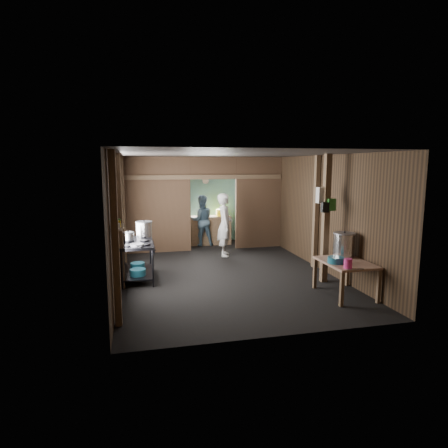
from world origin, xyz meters
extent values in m
cube|color=black|center=(0.00, 0.00, 0.00)|extent=(4.50, 7.00, 0.00)
cube|color=#2C2A27|center=(0.00, 0.00, 2.60)|extent=(4.50, 7.00, 0.00)
cube|color=#442E1C|center=(0.00, 3.50, 1.30)|extent=(4.50, 0.00, 2.60)
cube|color=#442E1C|center=(0.00, -3.50, 1.30)|extent=(4.50, 0.00, 2.60)
cube|color=#442E1C|center=(-2.25, 0.00, 1.30)|extent=(0.00, 7.00, 2.60)
cube|color=#442E1C|center=(2.25, 0.00, 1.30)|extent=(0.00, 7.00, 2.60)
cube|color=brown|center=(-1.32, 2.20, 1.30)|extent=(1.85, 0.10, 2.60)
cube|color=brown|center=(1.57, 2.20, 1.30)|extent=(1.35, 0.10, 2.60)
cube|color=brown|center=(0.25, 2.20, 2.30)|extent=(1.30, 0.10, 0.60)
cube|color=#63A8A6|center=(0.00, 3.44, 1.25)|extent=(4.40, 0.06, 2.50)
cube|color=brown|center=(0.30, 2.95, 0.42)|extent=(1.20, 0.50, 0.85)
cylinder|color=silver|center=(0.25, 3.40, 1.90)|extent=(0.20, 0.03, 0.20)
cube|color=brown|center=(-2.18, -2.60, 1.30)|extent=(0.10, 0.12, 2.60)
cube|color=brown|center=(-2.18, -0.80, 1.30)|extent=(0.10, 0.12, 2.60)
cube|color=brown|center=(-2.18, 1.20, 1.30)|extent=(0.10, 0.12, 2.60)
cube|color=brown|center=(2.18, -0.20, 1.30)|extent=(0.10, 0.12, 2.60)
cube|color=brown|center=(1.85, -1.30, 1.30)|extent=(0.12, 0.12, 2.60)
cube|color=brown|center=(0.00, 2.15, 2.05)|extent=(4.40, 0.12, 0.12)
cylinder|color=gray|center=(-2.21, 0.40, 1.65)|extent=(0.03, 0.34, 0.34)
cylinder|color=black|center=(-2.21, 0.80, 1.55)|extent=(0.03, 0.30, 0.30)
cube|color=brown|center=(-2.15, -2.10, 1.40)|extent=(0.14, 0.80, 0.03)
cylinder|color=silver|center=(-2.15, -2.35, 1.47)|extent=(0.07, 0.07, 0.10)
cylinder|color=#DFB307|center=(-2.15, -2.10, 1.47)|extent=(0.08, 0.08, 0.10)
cylinder|color=#277325|center=(-2.15, -1.88, 1.47)|extent=(0.06, 0.06, 0.10)
cube|color=silver|center=(1.80, -1.22, 1.78)|extent=(0.22, 0.15, 0.32)
cube|color=#277325|center=(1.92, -1.36, 1.60)|extent=(0.16, 0.12, 0.24)
cube|color=black|center=(1.78, -1.38, 1.55)|extent=(0.14, 0.10, 0.20)
cylinder|color=#1E647A|center=(-1.88, -0.53, 0.22)|extent=(0.32, 0.32, 0.13)
cylinder|color=#1E647A|center=(-1.88, 0.02, 0.22)|extent=(0.31, 0.31, 0.12)
cylinder|color=#1E647A|center=(1.60, -2.21, 0.69)|extent=(0.31, 0.31, 0.11)
cylinder|color=#EE368F|center=(1.62, -2.58, 0.72)|extent=(0.17, 0.17, 0.17)
cube|color=silver|center=(1.69, -2.68, 0.64)|extent=(0.30, 0.08, 0.01)
cylinder|color=#DFB307|center=(0.66, 2.95, 0.95)|extent=(0.36, 0.36, 0.20)
cylinder|color=maroon|center=(0.08, 2.95, 0.92)|extent=(0.11, 0.11, 0.13)
imported|color=white|center=(0.39, 1.38, 0.83)|extent=(0.51, 0.67, 1.65)
imported|color=#49667A|center=(0.01, 2.79, 0.75)|extent=(0.76, 0.60, 1.50)
camera|label=1|loc=(-1.87, -8.26, 2.39)|focal=30.66mm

